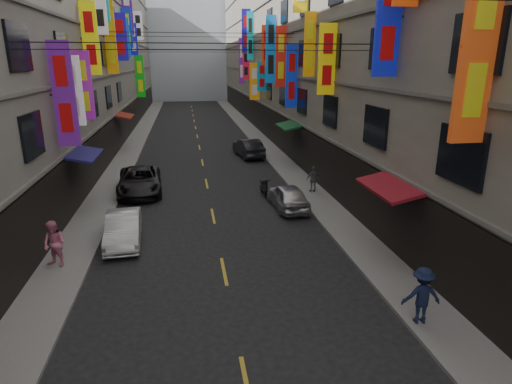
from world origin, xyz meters
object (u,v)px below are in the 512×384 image
object	(u,v)px
pedestrian_lfar	(54,244)
pedestrian_rnear	(422,295)
scooter_far_right	(264,188)
car_right_far	(248,148)
car_right_mid	(288,196)
car_left_far	(140,181)
pedestrian_rfar	(313,179)
car_left_mid	(123,228)

from	to	relation	value
pedestrian_lfar	pedestrian_rnear	size ratio (longest dim) A/B	1.02
scooter_far_right	car_right_far	xyz separation A→B (m)	(0.59, 10.45, 0.30)
car_right_mid	scooter_far_right	bearing A→B (deg)	-74.82
pedestrian_lfar	car_left_far	bearing A→B (deg)	103.87
car_right_mid	pedestrian_rfar	distance (m)	3.09
car_right_mid	pedestrian_rfar	bearing A→B (deg)	-135.33
scooter_far_right	pedestrian_lfar	size ratio (longest dim) A/B	1.01
car_left_far	car_right_mid	bearing A→B (deg)	-31.26
pedestrian_rfar	car_left_mid	bearing A→B (deg)	22.98
car_right_far	pedestrian_lfar	size ratio (longest dim) A/B	2.51
car_left_far	pedestrian_lfar	size ratio (longest dim) A/B	2.96
car_left_far	car_right_mid	xyz separation A→B (m)	(7.98, -4.14, -0.07)
car_left_far	pedestrian_rnear	world-z (taller)	pedestrian_rnear
car_right_mid	pedestrian_lfar	world-z (taller)	pedestrian_lfar
car_left_mid	car_left_far	distance (m)	7.36
car_right_far	scooter_far_right	bearing A→B (deg)	78.43
pedestrian_lfar	pedestrian_rfar	size ratio (longest dim) A/B	1.16
car_left_far	car_left_mid	bearing A→B (deg)	-94.02
pedestrian_rfar	car_left_far	bearing A→B (deg)	-16.13
scooter_far_right	pedestrian_rfar	xyz separation A→B (m)	(2.88, -0.17, 0.45)
car_left_far	pedestrian_rfar	bearing A→B (deg)	-14.33
car_right_far	pedestrian_rnear	bearing A→B (deg)	85.54
scooter_far_right	pedestrian_rnear	bearing A→B (deg)	97.50
car_left_mid	pedestrian_rfar	xyz separation A→B (m)	(10.08, 5.50, 0.23)
car_left_mid	car_right_mid	xyz separation A→B (m)	(8.00, 3.23, 0.01)
car_left_mid	car_right_far	distance (m)	17.91
car_right_mid	pedestrian_rfar	world-z (taller)	pedestrian_rfar
car_right_far	pedestrian_lfar	xyz separation A→B (m)	(-9.97, -18.23, 0.28)
car_left_far	pedestrian_lfar	bearing A→B (deg)	-106.91
car_right_far	pedestrian_lfar	distance (m)	20.78
car_left_mid	pedestrian_rfar	size ratio (longest dim) A/B	2.58
car_left_far	scooter_far_right	bearing A→B (deg)	-17.08
car_right_far	pedestrian_lfar	bearing A→B (deg)	53.00
pedestrian_rfar	scooter_far_right	bearing A→B (deg)	-9.09
car_left_mid	pedestrian_rnear	distance (m)	12.12
pedestrian_rnear	car_right_far	bearing A→B (deg)	-78.39
pedestrian_lfar	pedestrian_rnear	distance (m)	12.83
scooter_far_right	car_left_mid	world-z (taller)	car_left_mid
car_left_mid	car_right_mid	distance (m)	8.63
pedestrian_rnear	pedestrian_rfar	size ratio (longest dim) A/B	1.13
scooter_far_right	pedestrian_lfar	bearing A→B (deg)	37.82
scooter_far_right	pedestrian_lfar	distance (m)	12.20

